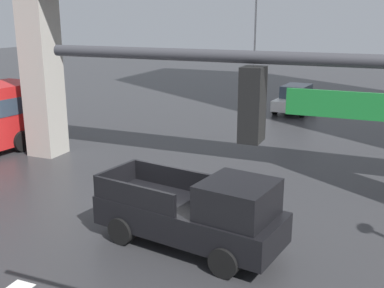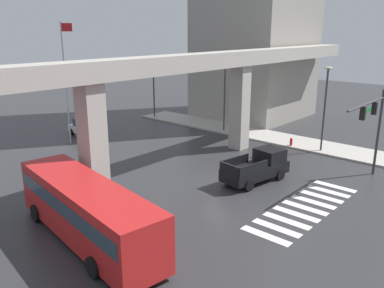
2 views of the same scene
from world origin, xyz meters
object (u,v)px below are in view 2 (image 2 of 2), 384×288
(street_lamp_mid_block, at_px, (225,88))
(flagpole, at_px, (66,76))
(traffic_signal_mast, at_px, (373,119))
(street_lamp_far_north, at_px, (154,79))
(pickup_truck, at_px, (258,167))
(fire_hydrant, at_px, (291,142))
(street_lamp_near_corner, at_px, (325,99))
(sedan_white, at_px, (86,128))
(city_bus, at_px, (87,208))

(street_lamp_mid_block, xyz_separation_m, flagpole, (-12.76, 7.95, 1.66))
(traffic_signal_mast, distance_m, street_lamp_far_north, 26.35)
(pickup_truck, height_order, flagpole, flagpole)
(fire_hydrant, bearing_deg, traffic_signal_mast, -116.80)
(street_lamp_near_corner, bearing_deg, street_lamp_far_north, 90.00)
(traffic_signal_mast, distance_m, fire_hydrant, 9.60)
(pickup_truck, xyz_separation_m, street_lamp_far_north, (9.33, 20.39, 3.57))
(street_lamp_mid_block, height_order, fire_hydrant, street_lamp_mid_block)
(pickup_truck, height_order, street_lamp_mid_block, street_lamp_mid_block)
(traffic_signal_mast, bearing_deg, street_lamp_far_north, 80.52)
(street_lamp_far_north, bearing_deg, sedan_white, -173.41)
(traffic_signal_mast, relative_size, street_lamp_mid_block, 0.90)
(flagpole, bearing_deg, street_lamp_near_corner, -55.25)
(traffic_signal_mast, xyz_separation_m, street_lamp_far_north, (4.34, 25.99, 0.17))
(pickup_truck, bearing_deg, street_lamp_mid_block, 47.08)
(street_lamp_near_corner, distance_m, street_lamp_far_north, 20.80)
(pickup_truck, xyz_separation_m, traffic_signal_mast, (4.99, -5.60, 3.40))
(traffic_signal_mast, bearing_deg, street_lamp_mid_block, 74.48)
(flagpole, bearing_deg, fire_hydrant, -51.93)
(pickup_truck, xyz_separation_m, street_lamp_mid_block, (9.33, 10.04, 3.57))
(city_bus, relative_size, street_lamp_mid_block, 1.53)
(city_bus, relative_size, traffic_signal_mast, 1.70)
(street_lamp_near_corner, bearing_deg, flagpole, 124.75)
(city_bus, height_order, street_lamp_mid_block, street_lamp_mid_block)
(sedan_white, height_order, flagpole, flagpole)
(traffic_signal_mast, height_order, street_lamp_near_corner, street_lamp_near_corner)
(street_lamp_far_north, height_order, fire_hydrant, street_lamp_far_north)
(pickup_truck, distance_m, city_bus, 12.74)
(sedan_white, height_order, fire_hydrant, sedan_white)
(street_lamp_near_corner, xyz_separation_m, flagpole, (-12.76, 18.40, 1.66))
(traffic_signal_mast, height_order, fire_hydrant, traffic_signal_mast)
(flagpole, bearing_deg, street_lamp_far_north, 10.68)
(pickup_truck, distance_m, street_lamp_mid_block, 14.16)
(street_lamp_far_north, bearing_deg, traffic_signal_mast, -99.48)
(city_bus, distance_m, traffic_signal_mast, 19.28)
(sedan_white, relative_size, street_lamp_far_north, 0.62)
(city_bus, bearing_deg, fire_hydrant, 0.89)
(flagpole, bearing_deg, city_bus, -119.60)
(city_bus, distance_m, flagpole, 19.07)
(pickup_truck, bearing_deg, city_bus, 171.53)
(city_bus, relative_size, flagpole, 1.02)
(street_lamp_near_corner, bearing_deg, pickup_truck, 177.50)
(street_lamp_mid_block, relative_size, street_lamp_far_north, 1.00)
(sedan_white, bearing_deg, street_lamp_near_corner, -62.10)
(city_bus, distance_m, street_lamp_near_corner, 22.22)
(sedan_white, xyz_separation_m, traffic_signal_mast, (6.04, -24.79, 3.54))
(city_bus, height_order, sedan_white, city_bus)
(street_lamp_mid_block, bearing_deg, traffic_signal_mast, -105.52)
(sedan_white, distance_m, street_lamp_near_corner, 22.49)
(street_lamp_far_north, relative_size, flagpole, 0.67)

